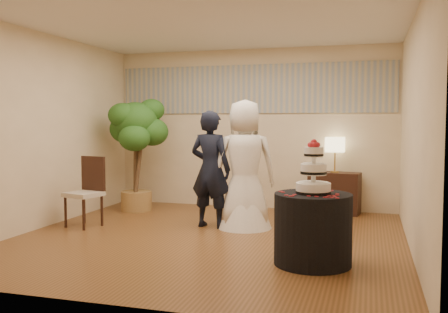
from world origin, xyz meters
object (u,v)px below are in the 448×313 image
(bride, at_px, (245,164))
(wedding_cake, at_px, (314,166))
(groom, at_px, (211,169))
(console, at_px, (334,193))
(side_chair, at_px, (83,192))
(table_lamp, at_px, (335,155))
(cake_table, at_px, (313,229))
(ficus_tree, at_px, (136,154))

(bride, height_order, wedding_cake, bride)
(groom, xyz_separation_m, console, (1.64, 1.62, -0.50))
(side_chair, bearing_deg, wedding_cake, -2.51)
(console, distance_m, table_lamp, 0.63)
(cake_table, bearing_deg, bride, 125.78)
(groom, relative_size, side_chair, 1.66)
(table_lamp, bearing_deg, wedding_cake, -90.27)
(cake_table, relative_size, table_lamp, 1.42)
(wedding_cake, distance_m, ficus_tree, 4.05)
(bride, height_order, ficus_tree, ficus_tree)
(console, bearing_deg, groom, -126.62)
(console, relative_size, ficus_tree, 0.42)
(groom, height_order, table_lamp, groom)
(bride, xyz_separation_m, console, (1.16, 1.52, -0.58))
(table_lamp, relative_size, ficus_tree, 0.30)
(wedding_cake, relative_size, table_lamp, 1.00)
(bride, distance_m, ficus_tree, 2.27)
(wedding_cake, bearing_deg, console, 89.73)
(cake_table, xyz_separation_m, table_lamp, (0.01, 3.11, 0.60))
(cake_table, relative_size, wedding_cake, 1.42)
(groom, relative_size, ficus_tree, 0.86)
(cake_table, distance_m, wedding_cake, 0.67)
(bride, relative_size, table_lamp, 3.17)
(console, bearing_deg, bride, -118.54)
(wedding_cake, height_order, side_chair, wedding_cake)
(groom, distance_m, bride, 0.50)
(table_lamp, relative_size, side_chair, 0.57)
(groom, height_order, wedding_cake, groom)
(ficus_tree, bearing_deg, table_lamp, 12.25)
(side_chair, bearing_deg, table_lamp, 45.55)
(groom, distance_m, ficus_tree, 1.87)
(table_lamp, bearing_deg, groom, -135.36)
(groom, xyz_separation_m, bride, (0.48, 0.10, 0.08))
(wedding_cake, bearing_deg, groom, 137.50)
(cake_table, bearing_deg, console, 89.73)
(console, height_order, side_chair, side_chair)
(bride, distance_m, console, 2.00)
(cake_table, height_order, wedding_cake, wedding_cake)
(groom, height_order, side_chair, groom)
(ficus_tree, bearing_deg, bride, -21.06)
(cake_table, xyz_separation_m, wedding_cake, (0.00, 0.00, 0.67))
(bride, distance_m, cake_table, 2.03)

